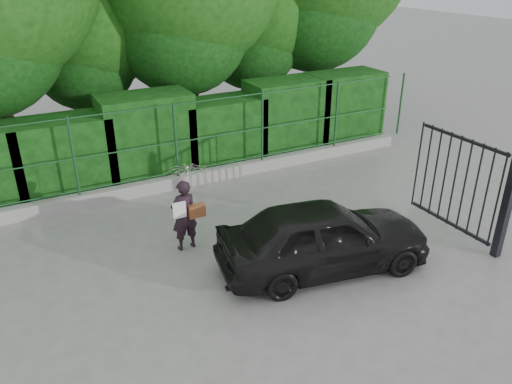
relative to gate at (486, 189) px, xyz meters
name	(u,v)px	position (x,y,z in m)	size (l,w,h in m)	color
ground	(248,290)	(-4.60, 0.72, -1.19)	(80.00, 80.00, 0.00)	gray
kerb	(163,185)	(-4.60, 5.22, -1.04)	(14.00, 0.25, 0.30)	#9E9E99
fence	(168,142)	(-4.38, 5.22, 0.01)	(14.13, 0.06, 1.80)	#194723
hedge	(147,139)	(-4.60, 6.22, -0.19)	(14.20, 1.20, 2.22)	black
gate	(486,189)	(0.00, 0.00, 0.00)	(0.22, 2.33, 2.36)	black
woman	(188,194)	(-4.93, 2.52, -0.09)	(0.84, 0.86, 1.66)	black
car	(324,236)	(-3.11, 0.72, -0.55)	(1.51, 3.76, 1.28)	black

